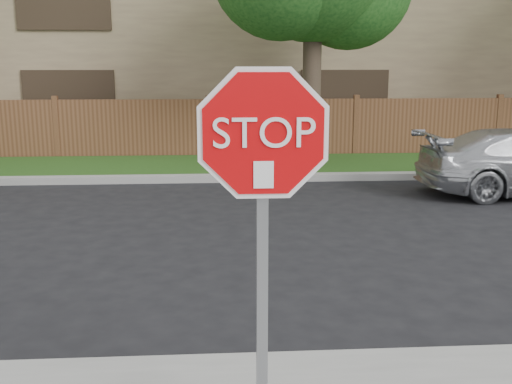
{
  "coord_description": "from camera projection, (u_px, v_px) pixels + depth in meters",
  "views": [
    {
      "loc": [
        0.21,
        -4.71,
        2.52
      ],
      "look_at": [
        0.46,
        -0.9,
        1.7
      ],
      "focal_mm": 42.0,
      "sensor_mm": 36.0,
      "label": 1
    }
  ],
  "objects": [
    {
      "name": "far_curb",
      "position": [
        208.0,
        178.0,
        13.05
      ],
      "size": [
        70.0,
        0.3,
        0.15
      ],
      "primitive_type": "cube",
      "color": "gray",
      "rests_on": "ground"
    },
    {
      "name": "fence",
      "position": [
        209.0,
        129.0,
        16.07
      ],
      "size": [
        70.0,
        0.12,
        1.6
      ],
      "primitive_type": "cube",
      "color": "#57341E",
      "rests_on": "ground"
    },
    {
      "name": "stop_sign",
      "position": [
        263.0,
        191.0,
        3.31
      ],
      "size": [
        1.01,
        0.13,
        2.55
      ],
      "color": "gray",
      "rests_on": "sidewalk_near"
    },
    {
      "name": "ground",
      "position": [
        195.0,
        365.0,
        5.11
      ],
      "size": [
        90.0,
        90.0,
        0.0
      ],
      "primitive_type": "plane",
      "color": "black",
      "rests_on": "ground"
    },
    {
      "name": "apartment_building",
      "position": [
        209.0,
        34.0,
        20.96
      ],
      "size": [
        35.2,
        9.2,
        7.2
      ],
      "color": "#8C7357",
      "rests_on": "ground"
    },
    {
      "name": "grass_strip",
      "position": [
        208.0,
        166.0,
        14.66
      ],
      "size": [
        70.0,
        3.0,
        0.12
      ],
      "primitive_type": "cube",
      "color": "#1E4714",
      "rests_on": "ground"
    }
  ]
}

